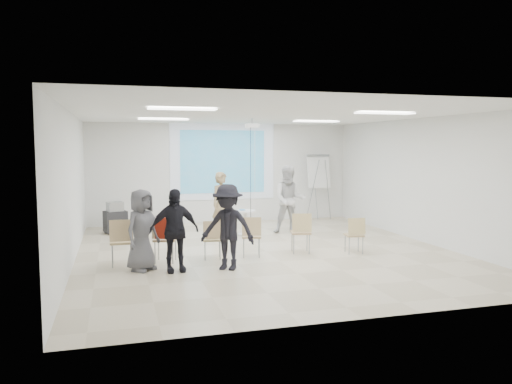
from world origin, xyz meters
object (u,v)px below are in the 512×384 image
object	(u,v)px
pedestal_table	(245,221)
audience_outer	(142,225)
audience_left	(174,224)
flipchart_easel	(319,172)
audience_mid	(228,221)
player_right	(290,196)
chair_left_mid	(164,236)
av_cart	(115,219)
chair_center	(251,233)
chair_right_inner	(301,229)
player_left	(222,200)
laptop	(212,238)
chair_right_far	(355,232)
chair_left_inner	(212,236)
chair_far_left	(121,238)

from	to	relation	value
pedestal_table	audience_outer	distance (m)	4.14
audience_left	flipchart_easel	distance (m)	7.39
audience_mid	player_right	bearing A→B (deg)	86.72
audience_outer	player_right	bearing A→B (deg)	-6.44
chair_left_mid	av_cart	distance (m)	3.96
player_right	audience_outer	world-z (taller)	player_right
chair_center	chair_right_inner	xyz separation A→B (m)	(1.13, 0.06, 0.02)
player_left	chair_left_mid	distance (m)	3.00
pedestal_table	chair_left_mid	distance (m)	3.44
player_left	player_right	distance (m)	1.84
laptop	audience_mid	distance (m)	1.10
av_cart	laptop	bearing A→B (deg)	-79.11
chair_left_mid	laptop	size ratio (longest dim) A/B	3.10
audience_outer	chair_right_far	bearing A→B (deg)	-40.54
pedestal_table	player_left	world-z (taller)	player_left
chair_left_mid	audience_outer	size ratio (longest dim) A/B	0.54
av_cart	chair_left_inner	bearing A→B (deg)	-79.79
player_right	chair_left_mid	xyz separation A→B (m)	(-3.53, -2.51, -0.46)
player_right	chair_left_inner	world-z (taller)	player_right
chair_right_inner	chair_right_far	size ratio (longest dim) A/B	1.11
pedestal_table	flipchart_easel	size ratio (longest dim) A/B	0.33
chair_right_far	audience_left	world-z (taller)	audience_left
chair_center	chair_right_far	world-z (taller)	chair_center
chair_center	av_cart	bearing A→B (deg)	139.79
player_left	audience_outer	bearing A→B (deg)	-149.23
pedestal_table	audience_outer	world-z (taller)	audience_outer
chair_left_mid	chair_left_inner	bearing A→B (deg)	18.21
chair_left_inner	laptop	bearing A→B (deg)	92.02
chair_left_inner	audience_outer	size ratio (longest dim) A/B	0.47
pedestal_table	chair_right_inner	xyz separation A→B (m)	(0.61, -2.44, 0.15)
chair_far_left	av_cart	bearing A→B (deg)	92.16
pedestal_table	av_cart	distance (m)	3.51
chair_center	av_cart	xyz separation A→B (m)	(-2.74, 3.82, -0.12)
pedestal_table	laptop	world-z (taller)	pedestal_table
chair_right_far	audience_mid	size ratio (longest dim) A/B	0.43
chair_left_inner	chair_right_inner	world-z (taller)	chair_right_inner
chair_far_left	chair_right_inner	bearing A→B (deg)	2.94
chair_far_left	chair_right_inner	world-z (taller)	chair_far_left
chair_center	audience_mid	size ratio (longest dim) A/B	0.47
chair_right_inner	chair_center	bearing A→B (deg)	-163.36
chair_right_inner	audience_outer	world-z (taller)	audience_outer
laptop	player_left	bearing A→B (deg)	-97.74
chair_left_inner	audience_outer	world-z (taller)	audience_outer
player_left	chair_center	distance (m)	2.46
chair_far_left	laptop	world-z (taller)	chair_far_left
chair_left_mid	audience_left	world-z (taller)	audience_left
chair_right_inner	audience_outer	size ratio (longest dim) A/B	0.52
player_left	audience_mid	distance (m)	3.36
player_left	laptop	size ratio (longest dim) A/B	6.37
pedestal_table	player_right	xyz separation A→B (m)	(1.21, -0.03, 0.63)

